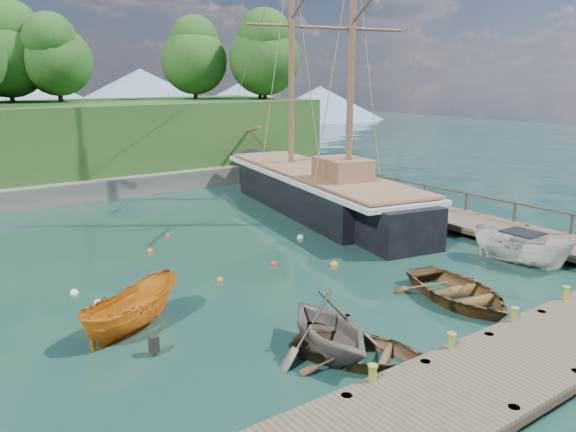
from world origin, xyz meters
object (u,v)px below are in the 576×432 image
at_px(cabin_boat_white, 519,264).
at_px(schooner, 317,194).
at_px(rowboat_2, 458,301).
at_px(motorboat_orange, 133,330).
at_px(rowboat_1, 328,354).
at_px(rowboat_0, 362,361).

relative_size(cabin_boat_white, schooner, 0.17).
distance_m(cabin_boat_white, schooner, 13.01).
relative_size(rowboat_2, motorboat_orange, 1.18).
distance_m(rowboat_1, cabin_boat_white, 12.02).
distance_m(rowboat_0, motorboat_orange, 7.38).
xyz_separation_m(rowboat_0, motorboat_orange, (-4.58, 5.80, 0.00)).
xyz_separation_m(rowboat_0, cabin_boat_white, (11.42, 2.27, 0.00)).
height_order(rowboat_1, cabin_boat_white, rowboat_1).
bearing_deg(rowboat_2, cabin_boat_white, 23.84).
distance_m(rowboat_1, schooner, 18.11).
bearing_deg(schooner, rowboat_0, -113.63).
bearing_deg(rowboat_2, schooner, 84.54).
relative_size(rowboat_0, rowboat_2, 0.85).
relative_size(rowboat_1, rowboat_2, 0.80).
bearing_deg(schooner, rowboat_2, -97.41).
xyz_separation_m(rowboat_0, rowboat_2, (5.84, 1.20, 0.00)).
height_order(rowboat_1, motorboat_orange, rowboat_1).
distance_m(rowboat_1, motorboat_orange, 6.38).
distance_m(motorboat_orange, schooner, 17.81).
bearing_deg(rowboat_0, motorboat_orange, 94.90).
height_order(rowboat_2, cabin_boat_white, cabin_boat_white).
xyz_separation_m(rowboat_2, cabin_boat_white, (5.58, 1.07, 0.00)).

